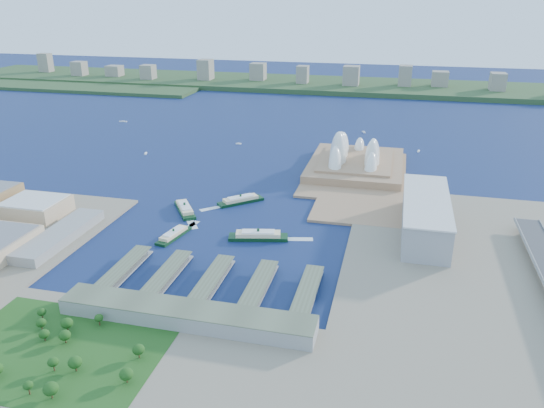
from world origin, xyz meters
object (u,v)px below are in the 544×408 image
(toaster_building, at_px, (425,216))
(ferry_c, at_px, (174,233))
(opera_house, at_px, (357,148))
(ferry_a, at_px, (185,207))
(ferry_d, at_px, (258,234))
(ferry_b, at_px, (241,198))

(toaster_building, xyz_separation_m, ferry_c, (-253.18, -70.97, -15.83))
(opera_house, height_order, ferry_a, opera_house)
(toaster_building, bearing_deg, ferry_c, -164.34)
(toaster_building, height_order, ferry_c, toaster_building)
(toaster_building, distance_m, ferry_d, 175.67)
(ferry_b, distance_m, ferry_c, 116.80)
(ferry_a, distance_m, ferry_d, 114.54)
(ferry_d, bearing_deg, ferry_b, 14.25)
(ferry_b, relative_size, ferry_c, 1.15)
(opera_house, xyz_separation_m, toaster_building, (90.00, -200.00, -11.50))
(toaster_building, xyz_separation_m, ferry_a, (-268.86, -2.95, -15.08))
(toaster_building, relative_size, ferry_b, 2.73)
(toaster_building, distance_m, ferry_b, 217.64)
(opera_house, distance_m, ferry_a, 271.82)
(toaster_building, relative_size, ferry_a, 2.71)
(ferry_d, bearing_deg, ferry_c, 88.32)
(ferry_a, bearing_deg, ferry_d, -60.27)
(ferry_b, relative_size, ferry_d, 0.93)
(ferry_a, xyz_separation_m, ferry_c, (15.68, -68.02, -0.74))
(opera_house, height_order, toaster_building, opera_house)
(toaster_building, distance_m, ferry_c, 263.42)
(ferry_c, bearing_deg, ferry_b, -98.53)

